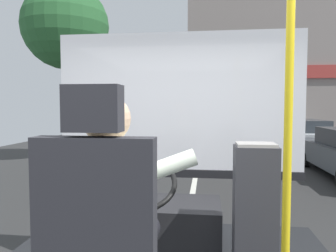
{
  "coord_description": "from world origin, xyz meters",
  "views": [
    {
      "loc": [
        0.3,
        -1.66,
        1.82
      ],
      "look_at": [
        -0.09,
        1.5,
        1.62
      ],
      "focal_mm": 34.35,
      "sensor_mm": 36.0,
      "label": 1
    }
  ],
  "objects_px": {
    "handrail_pole": "(288,153)",
    "parked_car_blue": "(274,126)",
    "fare_box": "(255,215)",
    "steering_console": "(154,224)",
    "bus_driver": "(112,209)",
    "parked_car_silver": "(300,135)"
  },
  "relations": [
    {
      "from": "bus_driver",
      "to": "parked_car_silver",
      "type": "height_order",
      "value": "bus_driver"
    },
    {
      "from": "bus_driver",
      "to": "fare_box",
      "type": "distance_m",
      "value": 1.09
    },
    {
      "from": "handrail_pole",
      "to": "parked_car_silver",
      "type": "xyz_separation_m",
      "value": [
        3.29,
        11.76,
        -0.91
      ]
    },
    {
      "from": "steering_console",
      "to": "handrail_pole",
      "type": "bearing_deg",
      "value": -44.33
    },
    {
      "from": "handrail_pole",
      "to": "parked_car_blue",
      "type": "distance_m",
      "value": 17.84
    },
    {
      "from": "fare_box",
      "to": "parked_car_silver",
      "type": "relative_size",
      "value": 0.23
    },
    {
      "from": "fare_box",
      "to": "parked_car_silver",
      "type": "height_order",
      "value": "fare_box"
    },
    {
      "from": "bus_driver",
      "to": "parked_car_silver",
      "type": "relative_size",
      "value": 0.2
    },
    {
      "from": "steering_console",
      "to": "parked_car_blue",
      "type": "height_order",
      "value": "steering_console"
    },
    {
      "from": "handrail_pole",
      "to": "fare_box",
      "type": "distance_m",
      "value": 0.63
    },
    {
      "from": "fare_box",
      "to": "handrail_pole",
      "type": "bearing_deg",
      "value": -75.16
    },
    {
      "from": "handrail_pole",
      "to": "fare_box",
      "type": "bearing_deg",
      "value": 104.84
    },
    {
      "from": "steering_console",
      "to": "parked_car_silver",
      "type": "bearing_deg",
      "value": 69.18
    },
    {
      "from": "handrail_pole",
      "to": "parked_car_silver",
      "type": "bearing_deg",
      "value": 74.34
    },
    {
      "from": "steering_console",
      "to": "parked_car_blue",
      "type": "relative_size",
      "value": 0.26
    },
    {
      "from": "fare_box",
      "to": "parked_car_silver",
      "type": "distance_m",
      "value": 11.86
    },
    {
      "from": "bus_driver",
      "to": "parked_car_silver",
      "type": "bearing_deg",
      "value": 71.06
    },
    {
      "from": "fare_box",
      "to": "steering_console",
      "type": "bearing_deg",
      "value": 149.72
    },
    {
      "from": "handrail_pole",
      "to": "parked_car_blue",
      "type": "relative_size",
      "value": 0.46
    },
    {
      "from": "bus_driver",
      "to": "parked_car_blue",
      "type": "relative_size",
      "value": 0.2
    },
    {
      "from": "steering_console",
      "to": "fare_box",
      "type": "relative_size",
      "value": 1.15
    },
    {
      "from": "fare_box",
      "to": "bus_driver",
      "type": "bearing_deg",
      "value": -135.29
    }
  ]
}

